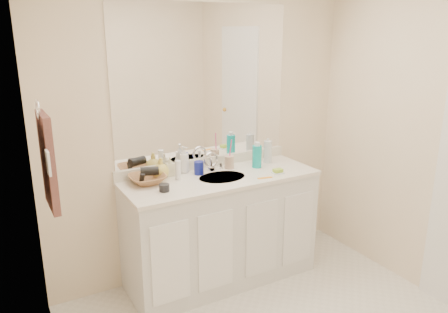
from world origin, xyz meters
TOP-DOWN VIEW (x-y plane):
  - wall_back at (0.00, 1.30)m, footprint 2.60×0.02m
  - wall_left at (-1.30, 0.00)m, footprint 0.02×2.60m
  - vanity_cabinet at (0.00, 1.02)m, footprint 1.50×0.55m
  - countertop at (0.00, 1.02)m, footprint 1.52×0.57m
  - backsplash at (0.00, 1.29)m, footprint 1.52×0.03m
  - sink_basin at (0.00, 1.00)m, footprint 0.37×0.37m
  - faucet at (0.00, 1.18)m, footprint 0.02×0.02m
  - mirror at (0.00, 1.29)m, footprint 1.48×0.01m
  - blue_mug at (-0.13, 1.15)m, footprint 0.09×0.09m
  - tan_cup at (0.16, 1.17)m, footprint 0.09×0.09m
  - toothbrush at (0.17, 1.17)m, footprint 0.02×0.04m
  - mouthwash_bottle at (0.37, 1.08)m, footprint 0.09×0.09m
  - clear_pump_bottle at (0.52, 1.15)m, footprint 0.08×0.08m
  - soap_dish at (0.42, 0.86)m, footprint 0.10×0.08m
  - green_soap at (0.42, 0.86)m, footprint 0.08×0.06m
  - orange_comb at (0.27, 0.82)m, footprint 0.12×0.04m
  - dark_jar at (-0.50, 0.94)m, footprint 0.07×0.07m
  - extra_white_bottle at (-0.31, 1.12)m, footprint 0.05×0.05m
  - soap_bottle_white at (-0.20, 1.25)m, footprint 0.11×0.11m
  - soap_bottle_cream at (-0.33, 1.23)m, footprint 0.08×0.08m
  - soap_bottle_yellow at (-0.42, 1.21)m, footprint 0.13×0.13m
  - wicker_basket at (-0.55, 1.15)m, footprint 0.27×0.27m
  - hair_dryer at (-0.53, 1.15)m, footprint 0.15×0.10m
  - towel_ring at (-1.27, 0.77)m, footprint 0.01×0.11m
  - hand_towel at (-1.25, 0.77)m, footprint 0.04×0.32m
  - switch_plate at (-1.27, 0.57)m, footprint 0.01×0.08m

SIDE VIEW (x-z plane):
  - vanity_cabinet at x=0.00m, z-range 0.00..0.85m
  - countertop at x=0.00m, z-range 0.85..0.88m
  - sink_basin at x=0.00m, z-range 0.86..0.88m
  - orange_comb at x=0.27m, z-range 0.88..0.88m
  - soap_dish at x=0.42m, z-range 0.88..0.89m
  - green_soap at x=0.42m, z-range 0.89..0.92m
  - dark_jar at x=-0.50m, z-range 0.88..0.93m
  - wicker_basket at x=-0.55m, z-range 0.88..0.94m
  - backsplash at x=0.00m, z-range 0.88..0.96m
  - tan_cup at x=0.16m, z-range 0.88..0.98m
  - blue_mug at x=-0.13m, z-range 0.88..0.98m
  - faucet at x=0.00m, z-range 0.88..0.99m
  - extra_white_bottle at x=-0.31m, z-range 0.88..1.03m
  - soap_bottle_cream at x=-0.33m, z-range 0.88..1.03m
  - soap_bottle_yellow at x=-0.42m, z-range 0.88..1.04m
  - hair_dryer at x=-0.53m, z-range 0.94..1.00m
  - mouthwash_bottle at x=0.37m, z-range 0.88..1.06m
  - clear_pump_bottle at x=0.52m, z-range 0.88..1.07m
  - soap_bottle_white at x=-0.20m, z-range 0.88..1.09m
  - toothbrush at x=0.17m, z-range 0.94..1.12m
  - wall_back at x=0.00m, z-range 0.00..2.40m
  - wall_left at x=-1.30m, z-range 0.00..2.40m
  - hand_towel at x=-1.25m, z-range 0.98..1.52m
  - switch_plate at x=-1.27m, z-range 1.24..1.36m
  - towel_ring at x=-1.27m, z-range 1.49..1.61m
  - mirror at x=0.00m, z-range 0.96..2.16m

